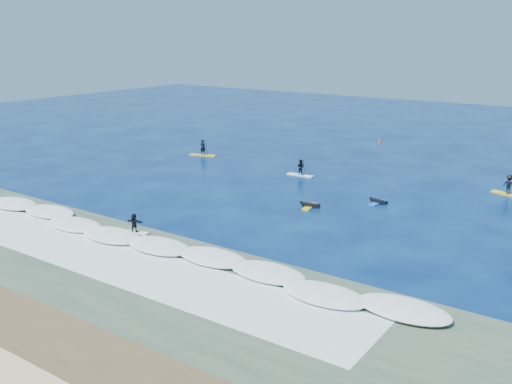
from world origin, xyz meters
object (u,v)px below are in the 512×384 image
Objects in this scene: sup_paddler_right at (509,186)px; prone_paddler_near at (310,206)px; sup_paddler_left at (203,150)px; marker_buoy at (380,142)px; sup_paddler_center at (300,169)px; wave_surfer at (134,224)px; prone_paddler_far at (378,202)px.

prone_paddler_near is (-12.08, -12.76, -0.64)m from sup_paddler_right.
sup_paddler_left reaches higher than marker_buoy.
sup_paddler_left is 1.44× the size of prone_paddler_near.
sup_paddler_center reaches higher than prone_paddler_near.
marker_buoy reaches higher than prone_paddler_near.
prone_paddler_near is at bearing 46.05° from wave_surfer.
prone_paddler_near is 14.07m from wave_surfer.
prone_paddler_near is at bearing 144.19° from prone_paddler_far.
sup_paddler_center is 1.33× the size of wave_surfer.
sup_paddler_left is 13.79m from sup_paddler_center.
sup_paddler_right is 23.71m from marker_buoy.
wave_surfer is at bearing -90.79° from marker_buoy.
wave_surfer is at bearing 143.03° from prone_paddler_near.
prone_paddler_near is (5.87, -8.52, -0.54)m from sup_paddler_center.
wave_surfer reaches higher than prone_paddler_near.
prone_paddler_near is 1.04× the size of prone_paddler_far.
wave_surfer is (-18.66, -25.17, 0.01)m from sup_paddler_right.
sup_paddler_right reaches higher than wave_surfer.
marker_buoy is (-0.16, 19.54, -0.41)m from sup_paddler_center.
sup_paddler_right is at bearing -40.20° from marker_buoy.
prone_paddler_near is at bearing -77.88° from marker_buoy.
sup_paddler_right is at bearing 37.43° from wave_surfer.
wave_surfer is at bearing -75.90° from sup_paddler_left.
wave_surfer is (-0.71, -20.94, 0.11)m from sup_paddler_center.
marker_buoy is (-6.03, 28.06, 0.13)m from prone_paddler_near.
sup_paddler_center is 19.54m from marker_buoy.
sup_paddler_right is (17.95, 4.23, 0.10)m from sup_paddler_center.
marker_buoy is (-18.11, 15.30, -0.50)m from sup_paddler_right.
prone_paddler_far is at bearing -53.52° from prone_paddler_near.
sup_paddler_center reaches higher than prone_paddler_far.
sup_paddler_right is at bearing -11.17° from sup_paddler_left.
sup_paddler_right reaches higher than prone_paddler_near.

